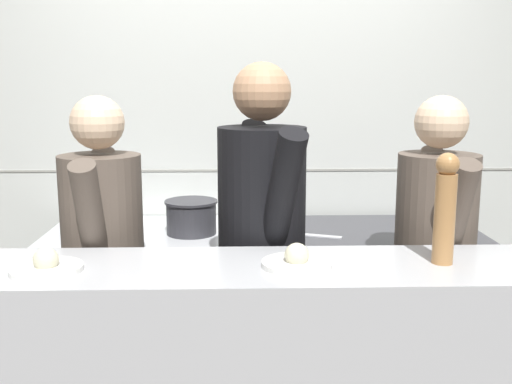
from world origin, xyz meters
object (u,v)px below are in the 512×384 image
Objects in this scene: chef_line at (433,269)px; sauce_pot at (191,216)px; chef_sous at (262,254)px; stock_pot at (102,211)px; oven_range at (149,315)px; chef_head_cook at (104,271)px; plated_dish_main at (46,266)px; plated_dish_appetiser at (297,261)px; chefs_knife at (295,233)px; pepper_mill at (445,206)px.

sauce_pot is at bearing 151.18° from chef_line.
sauce_pot is 0.66m from chef_sous.
oven_range is at bearing 0.53° from stock_pot.
chef_head_cook and chef_line have the same top height.
chef_line is (0.71, 0.01, -0.07)m from chef_sous.
plated_dish_appetiser is at bearing 1.92° from plated_dish_main.
plated_dish_main is 0.54m from chef_head_cook.
chef_head_cook reaches higher than chefs_knife.
stock_pot is at bearing 157.48° from chef_line.
chef_head_cook reaches higher than oven_range.
oven_range is 0.59m from sauce_pot.
chef_head_cook is at bearing -76.96° from stock_pot.
chef_sous is (0.70, 0.49, -0.11)m from plated_dish_main.
plated_dish_appetiser is 0.90m from chef_head_cook.
oven_range is at bearing 82.71° from plated_dish_main.
plated_dish_appetiser is at bearing -142.42° from chef_line.
sauce_pot is at bearing 112.21° from plated_dish_appetiser.
stock_pot is 1.12m from plated_dish_main.
sauce_pot is 0.52m from chefs_knife.
oven_range is 0.62× the size of chef_head_cook.
sauce_pot is at bearing -5.81° from stock_pot.
chef_sous reaches higher than chefs_knife.
sauce_pot is at bearing 174.50° from chefs_knife.
oven_range is 1.41m from plated_dish_appetiser.
plated_dish_appetiser reaches higher than stock_pot.
stock_pot is at bearing 124.15° from chef_sous.
plated_dish_appetiser is at bearing -51.11° from stock_pot.
chef_line is (1.34, -0.01, -0.00)m from chef_head_cook.
plated_dish_main is 0.14× the size of chef_head_cook.
chefs_knife is 1.63× the size of plated_dish_appetiser.
plated_dish_main is 0.13× the size of chef_sous.
oven_range is 4.31× the size of plated_dish_appetiser.
chef_sous is at bearing 142.97° from pepper_mill.
chefs_knife is 0.22× the size of chef_sous.
chefs_knife is 0.56m from chef_sous.
plated_dish_main is 0.86m from chef_sous.
oven_range is 3.80× the size of sauce_pot.
sauce_pot is 1.13× the size of plated_dish_appetiser.
chefs_knife is 0.97m from chef_head_cook.
chef_sous is (-0.19, -0.52, 0.05)m from chefs_knife.
stock_pot is 1.61m from chef_line.
chef_line is at bearing -28.69° from sauce_pot.
chef_line reaches higher than chefs_knife.
chef_sous reaches higher than stock_pot.
stock_pot is at bearing 142.10° from pepper_mill.
sauce_pot reaches higher than oven_range.
chefs_knife is 1.65× the size of plated_dish_main.
chef_head_cook reaches higher than pepper_mill.
stock_pot is 0.69× the size of chefs_knife.
oven_range is at bearing 154.02° from chef_line.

